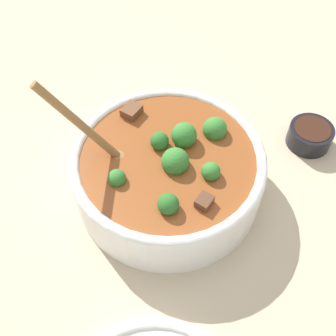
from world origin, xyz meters
The scene contains 3 objects.
ground_plane centered at (0.00, 0.00, 0.00)m, with size 4.00×4.00×0.00m, color #C6B293.
stew_bowl centered at (0.00, 0.00, 0.05)m, with size 0.31×0.29×0.22m.
condiment_bowl centered at (-0.19, -0.19, 0.02)m, with size 0.08×0.08×0.04m.
Camera 1 is at (-0.15, 0.36, 0.57)m, focal length 45.00 mm.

